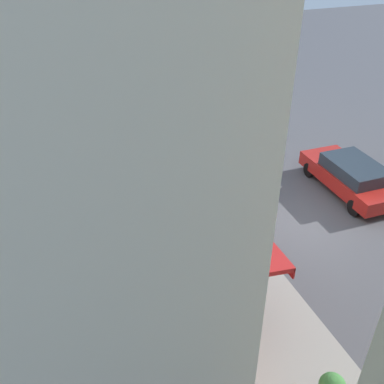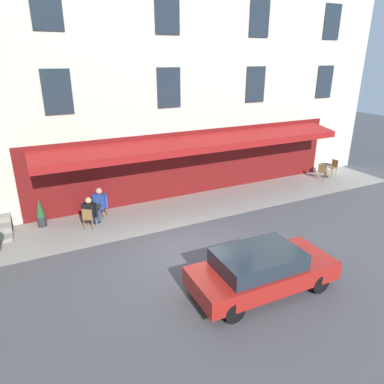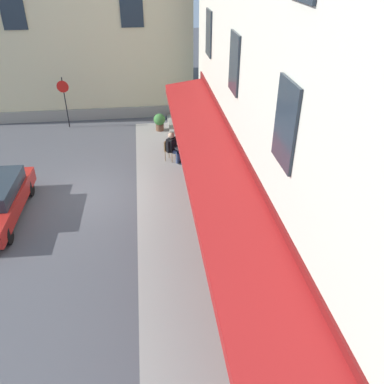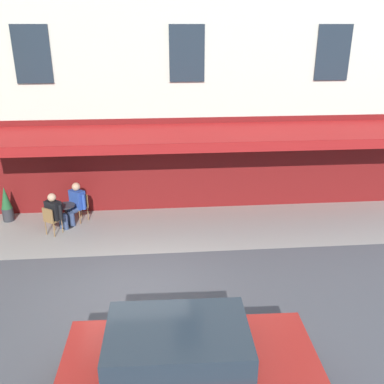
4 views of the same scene
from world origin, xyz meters
TOP-DOWN VIEW (x-y plane):
  - ground_plane at (0.00, 0.00)m, footprint 70.00×70.00m
  - sidewalk_cafe_terrace at (-3.25, -3.40)m, footprint 20.50×3.20m
  - cafe_table_near_entrance at (-10.92, -3.94)m, footprint 0.60×0.60m
  - cafe_chair_wicker_corner_right at (-10.35, -3.68)m, footprint 0.53×0.53m
  - cafe_chair_wicker_back_row at (-11.55, -3.98)m, footprint 0.43×0.43m
  - cafe_table_mid_terrace at (2.28, -3.76)m, footprint 0.60×0.60m
  - cafe_chair_wicker_near_door at (2.63, -3.24)m, footprint 0.55×0.55m
  - cafe_chair_wicker_by_window at (1.87, -4.25)m, footprint 0.56×0.56m
  - seated_patron_in_blue at (2.01, -4.08)m, footprint 0.66×0.68m
  - seated_companion_in_black at (2.51, -3.42)m, footprint 0.63×0.65m
  - potted_plant_entrance_right at (4.30, -4.40)m, footprint 0.35×0.35m
  - parked_car_red at (-1.04, 3.02)m, footprint 4.34×1.91m

SIDE VIEW (x-z plane):
  - ground_plane at x=0.00m, z-range 0.00..0.00m
  - sidewalk_cafe_terrace at x=-3.25m, z-range 0.00..0.01m
  - cafe_table_near_entrance at x=-10.92m, z-range 0.12..0.87m
  - cafe_table_mid_terrace at x=2.28m, z-range 0.12..0.87m
  - cafe_chair_wicker_corner_right at x=-10.35m, z-range 0.09..1.00m
  - cafe_chair_wicker_back_row at x=-11.55m, z-range 0.09..1.00m
  - cafe_chair_wicker_near_door at x=2.63m, z-range 0.09..1.00m
  - cafe_chair_wicker_by_window at x=1.87m, z-range 0.09..1.00m
  - potted_plant_entrance_right at x=4.30m, z-range -0.01..1.17m
  - seated_companion_in_black at x=2.51m, z-range 0.04..1.36m
  - parked_car_red at x=-1.04m, z-range 0.05..1.38m
  - seated_patron_in_blue at x=2.01m, z-range 0.04..1.40m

